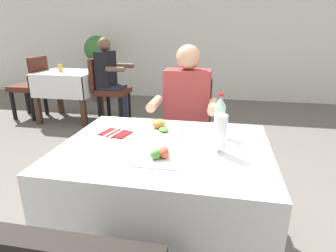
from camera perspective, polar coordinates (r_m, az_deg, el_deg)
The scene contains 16 objects.
ground_plane at distance 2.04m, azimuth 1.05°, elevation -23.11°, with size 11.00×11.00×0.00m, color #66605B.
back_wall at distance 5.84m, azimuth 9.03°, elevation 19.74°, with size 11.00×0.12×2.93m, color white.
main_dining_table at distance 1.64m, azimuth -0.68°, elevation -9.45°, with size 1.15×0.91×0.76m.
chair_far_diner_seat at distance 2.42m, azimuth 3.38°, elevation -0.69°, with size 0.44×0.50×0.97m.
seated_diner_far at distance 2.26m, azimuth 3.68°, elevation 2.10°, with size 0.50×0.46×1.26m.
plate_near_camera at distance 1.40m, azimuth -1.37°, elevation -5.89°, with size 0.24×0.24×0.07m.
plate_far_diner at distance 1.78m, azimuth -1.37°, elevation -0.36°, with size 0.24×0.24×0.06m.
beer_glass_left at distance 1.46m, azimuth 10.53°, elevation -1.57°, with size 0.07×0.07×0.21m.
cola_bottle_primary at distance 1.69m, azimuth 10.44°, elevation 1.70°, with size 0.06×0.06×0.26m.
napkin_cutlery_set at distance 1.76m, azimuth -10.57°, elevation -1.42°, with size 0.20×0.20×0.01m.
background_dining_table at distance 4.64m, azimuth -19.48°, elevation 7.87°, with size 0.86×0.73×0.76m.
background_chair_left at distance 4.99m, azimuth -25.88°, elevation 7.75°, with size 0.50×0.44×0.97m.
background_chair_right at distance 4.35m, azimuth -12.13°, elevation 7.83°, with size 0.50×0.44×0.97m.
background_patron at distance 4.31m, azimuth -11.67°, elevation 9.87°, with size 0.46×0.50×1.26m.
background_table_tumbler at distance 4.61m, azimuth -20.97°, elevation 10.88°, with size 0.06×0.06×0.11m, color gold.
potted_plant_corner at distance 5.83m, azimuth -13.92°, elevation 12.87°, with size 0.51×0.51×1.26m.
Camera 1 is at (0.25, -1.49, 1.37)m, focal length 30.09 mm.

